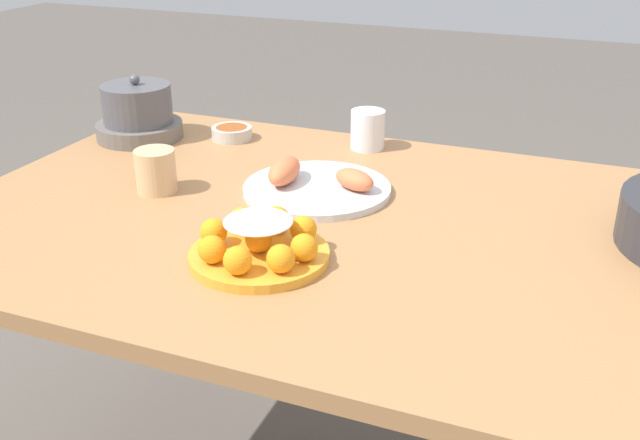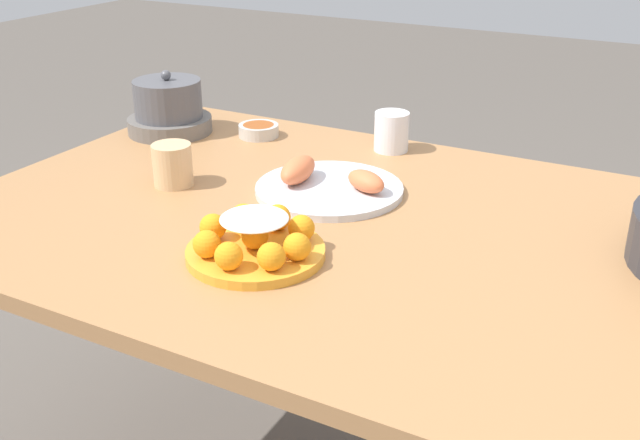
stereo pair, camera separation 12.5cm
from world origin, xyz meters
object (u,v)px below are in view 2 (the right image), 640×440
Objects in this scene: cake_plate at (255,242)px; seafood_platter at (327,185)px; sauce_bowl at (259,130)px; warming_pot at (169,109)px; cup_far at (392,132)px; dining_table at (378,269)px; cup_near at (173,165)px.

seafood_platter is (-0.03, 0.30, -0.01)m from cake_plate.
warming_pot is (-0.21, -0.07, 0.04)m from sauce_bowl.
warming_pot is at bearing -166.08° from cup_far.
cake_plate is 1.12× the size of warming_pot.
cup_near is (-0.45, -0.01, 0.13)m from dining_table.
cake_plate is (-0.13, -0.20, 0.11)m from dining_table.
sauce_bowl is (-0.47, 0.33, 0.10)m from dining_table.
cup_far reaches higher than cup_near.
sauce_bowl is at bearing 122.09° from cake_plate.
cake_plate is 2.68× the size of cup_near.
dining_table is 16.63× the size of sauce_bowl.
sauce_bowl is (-0.34, 0.53, -0.01)m from cake_plate.
seafood_platter is 0.29m from cup_far.
cake_plate reaches higher than sauce_bowl.
dining_table is 6.97× the size of cake_plate.
warming_pot reaches higher than cup_far.
cake_plate is 0.37m from cup_near.
warming_pot is at bearing 158.78° from dining_table.
cake_plate is 0.71m from warming_pot.
warming_pot is (-0.53, -0.13, 0.01)m from cup_far.
sauce_bowl is 0.22m from warming_pot.
cup_near reaches higher than seafood_platter.
warming_pot reaches higher than dining_table.
sauce_bowl is 0.33m from cup_far.
warming_pot is at bearing 129.70° from cup_near.
cake_plate is at bearing -84.86° from seafood_platter.
sauce_bowl is 0.47× the size of warming_pot.
cup_near is (0.02, -0.34, 0.03)m from sauce_bowl.
cup_near is at bearing -50.30° from warming_pot.
dining_table is 0.44m from cup_far.
cup_far is 0.54m from warming_pot.
seafood_platter reaches higher than dining_table.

